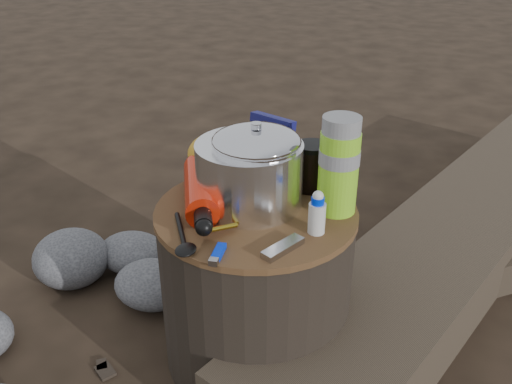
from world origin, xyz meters
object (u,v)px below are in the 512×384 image
(log_main, at_px, (463,232))
(travel_mug, at_px, (311,167))
(thermos, at_px, (339,166))
(fuel_bottle, at_px, (201,189))
(camping_pot, at_px, (256,168))
(stump, at_px, (256,285))

(log_main, distance_m, travel_mug, 0.77)
(thermos, bearing_deg, log_main, 59.02)
(travel_mug, bearing_deg, log_main, 48.92)
(thermos, xyz_separation_m, travel_mug, (-0.08, 0.09, -0.05))
(thermos, bearing_deg, fuel_bottle, -168.47)
(camping_pot, distance_m, fuel_bottle, 0.14)
(camping_pot, height_order, travel_mug, camping_pot)
(stump, relative_size, travel_mug, 4.00)
(camping_pot, relative_size, fuel_bottle, 0.62)
(log_main, distance_m, fuel_bottle, 1.00)
(stump, relative_size, log_main, 0.22)
(travel_mug, bearing_deg, camping_pot, -129.21)
(stump, height_order, log_main, stump)
(log_main, xyz_separation_m, fuel_bottle, (-0.66, -0.64, 0.38))
(fuel_bottle, distance_m, travel_mug, 0.28)
(thermos, distance_m, travel_mug, 0.13)
(stump, relative_size, fuel_bottle, 1.49)
(stump, distance_m, travel_mug, 0.33)
(fuel_bottle, relative_size, travel_mug, 2.68)
(stump, bearing_deg, log_main, 50.40)
(log_main, height_order, travel_mug, travel_mug)
(fuel_bottle, bearing_deg, thermos, -12.80)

